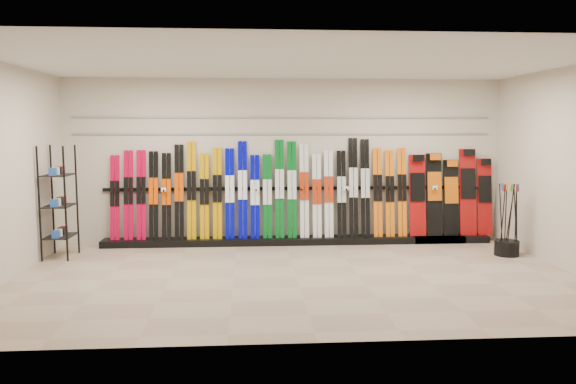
{
  "coord_description": "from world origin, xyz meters",
  "views": [
    {
      "loc": [
        -0.66,
        -7.78,
        2.09
      ],
      "look_at": [
        -0.05,
        1.0,
        1.1
      ],
      "focal_mm": 35.0,
      "sensor_mm": 36.0,
      "label": 1
    }
  ],
  "objects": [
    {
      "name": "slatwall_rail_0",
      "position": [
        0.0,
        2.48,
        2.0
      ],
      "size": [
        7.6,
        0.02,
        0.03
      ],
      "primitive_type": "cube",
      "color": "gray",
      "rests_on": "back_wall"
    },
    {
      "name": "ski_rack_base",
      "position": [
        0.22,
        2.28,
        0.06
      ],
      "size": [
        8.0,
        0.4,
        0.12
      ],
      "primitive_type": "cube",
      "color": "black",
      "rests_on": "floor"
    },
    {
      "name": "ceiling",
      "position": [
        0.0,
        0.0,
        3.0
      ],
      "size": [
        8.0,
        8.0,
        0.0
      ],
      "primitive_type": "plane",
      "rotation": [
        3.14,
        0.0,
        0.0
      ],
      "color": "silver",
      "rests_on": "back_wall"
    },
    {
      "name": "left_wall",
      "position": [
        -4.0,
        0.0,
        1.5
      ],
      "size": [
        0.0,
        5.0,
        5.0
      ],
      "primitive_type": "plane",
      "rotation": [
        1.57,
        0.0,
        1.57
      ],
      "color": "beige",
      "rests_on": "floor"
    },
    {
      "name": "snowboards",
      "position": [
        3.08,
        2.35,
        0.87
      ],
      "size": [
        1.57,
        0.25,
        1.6
      ],
      "color": "#990C0C",
      "rests_on": "ski_rack_base"
    },
    {
      "name": "pole_bin",
      "position": [
        3.6,
        1.1,
        0.12
      ],
      "size": [
        0.4,
        0.4,
        0.25
      ],
      "primitive_type": "cylinder",
      "color": "black",
      "rests_on": "floor"
    },
    {
      "name": "floor",
      "position": [
        0.0,
        0.0,
        0.0
      ],
      "size": [
        8.0,
        8.0,
        0.0
      ],
      "primitive_type": "plane",
      "color": "tan",
      "rests_on": "ground"
    },
    {
      "name": "back_wall",
      "position": [
        0.0,
        2.5,
        1.5
      ],
      "size": [
        8.0,
        0.0,
        8.0
      ],
      "primitive_type": "plane",
      "rotation": [
        1.57,
        0.0,
        0.0
      ],
      "color": "beige",
      "rests_on": "floor"
    },
    {
      "name": "accessory_rack",
      "position": [
        -3.75,
        1.48,
        0.91
      ],
      "size": [
        0.4,
        0.6,
        1.83
      ],
      "primitive_type": "cube",
      "color": "black",
      "rests_on": "floor"
    },
    {
      "name": "slatwall_rail_1",
      "position": [
        0.0,
        2.48,
        2.3
      ],
      "size": [
        7.6,
        0.02,
        0.03
      ],
      "primitive_type": "cube",
      "color": "gray",
      "rests_on": "back_wall"
    },
    {
      "name": "skis",
      "position": [
        -0.43,
        2.35,
        0.94
      ],
      "size": [
        5.38,
        0.27,
        1.81
      ],
      "color": "#C3012E",
      "rests_on": "ski_rack_base"
    },
    {
      "name": "right_wall",
      "position": [
        4.0,
        0.0,
        1.5
      ],
      "size": [
        0.0,
        5.0,
        5.0
      ],
      "primitive_type": "plane",
      "rotation": [
        1.57,
        0.0,
        -1.57
      ],
      "color": "beige",
      "rests_on": "floor"
    },
    {
      "name": "ski_poles",
      "position": [
        3.61,
        1.07,
        0.61
      ],
      "size": [
        0.29,
        0.3,
        1.18
      ],
      "color": "black",
      "rests_on": "pole_bin"
    }
  ]
}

